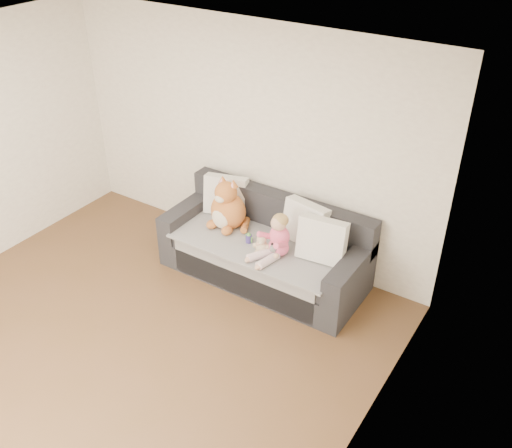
{
  "coord_description": "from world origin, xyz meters",
  "views": [
    {
      "loc": [
        3.18,
        -2.22,
        3.82
      ],
      "look_at": [
        0.54,
        1.87,
        0.75
      ],
      "focal_mm": 40.0,
      "sensor_mm": 36.0,
      "label": 1
    }
  ],
  "objects_px": {
    "teddy_bear": "(262,245)",
    "plush_cat": "(227,208)",
    "sofa": "(266,251)",
    "toddler": "(276,239)",
    "sippy_cup": "(249,237)"
  },
  "relations": [
    {
      "from": "sippy_cup",
      "to": "toddler",
      "type": "bearing_deg",
      "value": -6.5
    },
    {
      "from": "toddler",
      "to": "sippy_cup",
      "type": "relative_size",
      "value": 3.96
    },
    {
      "from": "toddler",
      "to": "teddy_bear",
      "type": "bearing_deg",
      "value": -144.96
    },
    {
      "from": "toddler",
      "to": "teddy_bear",
      "type": "xyz_separation_m",
      "value": [
        -0.15,
        -0.04,
        -0.1
      ]
    },
    {
      "from": "sofa",
      "to": "toddler",
      "type": "relative_size",
      "value": 4.58
    },
    {
      "from": "plush_cat",
      "to": "teddy_bear",
      "type": "xyz_separation_m",
      "value": [
        0.58,
        -0.23,
        -0.13
      ]
    },
    {
      "from": "sippy_cup",
      "to": "sofa",
      "type": "bearing_deg",
      "value": 57.08
    },
    {
      "from": "toddler",
      "to": "teddy_bear",
      "type": "height_order",
      "value": "toddler"
    },
    {
      "from": "plush_cat",
      "to": "sippy_cup",
      "type": "bearing_deg",
      "value": -17.42
    },
    {
      "from": "sippy_cup",
      "to": "plush_cat",
      "type": "bearing_deg",
      "value": 158.57
    },
    {
      "from": "sofa",
      "to": "toddler",
      "type": "distance_m",
      "value": 0.48
    },
    {
      "from": "teddy_bear",
      "to": "plush_cat",
      "type": "bearing_deg",
      "value": 135.83
    },
    {
      "from": "sofa",
      "to": "toddler",
      "type": "xyz_separation_m",
      "value": [
        0.25,
        -0.21,
        0.36
      ]
    },
    {
      "from": "plush_cat",
      "to": "teddy_bear",
      "type": "distance_m",
      "value": 0.64
    },
    {
      "from": "toddler",
      "to": "plush_cat",
      "type": "xyz_separation_m",
      "value": [
        -0.73,
        0.19,
        0.03
      ]
    }
  ]
}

